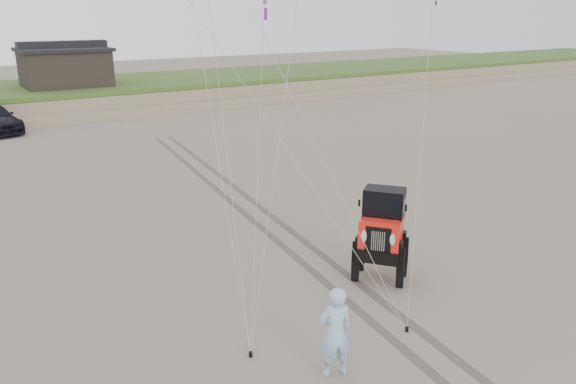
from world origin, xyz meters
name	(u,v)px	position (x,y,z in m)	size (l,w,h in m)	color
ground	(359,330)	(0.00, 0.00, 0.00)	(160.00, 160.00, 0.00)	#6B6054
dune_ridge	(40,99)	(0.00, 37.50, 0.82)	(160.00, 14.25, 1.73)	#7A6B54
cabin	(65,66)	(2.00, 37.00, 3.24)	(6.40, 5.40, 3.35)	black
jeep	(381,245)	(2.20, 1.74, 1.03)	(2.39, 5.55, 2.07)	red
man	(335,332)	(-1.52, -1.01, 0.98)	(0.72, 0.47, 1.97)	#85A6CD
stake_main	(251,354)	(-2.65, 0.47, 0.06)	(0.08, 0.08, 0.12)	black
stake_aux	(407,329)	(0.89, -0.66, 0.06)	(0.08, 0.08, 0.12)	black
tire_tracks	(259,215)	(2.00, 8.00, 0.00)	(5.22, 29.74, 0.01)	#4C443D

